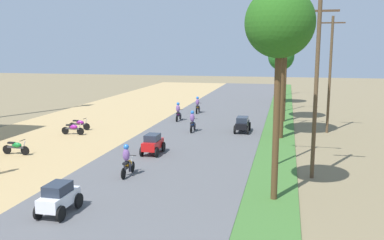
# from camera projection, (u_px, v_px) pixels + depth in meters

# --- Properties ---
(parked_motorbike_third) EXTENTS (1.80, 0.54, 0.94)m
(parked_motorbike_third) POSITION_uv_depth(u_px,v_px,m) (16.00, 147.00, 25.64)
(parked_motorbike_third) COLOR black
(parked_motorbike_third) RESTS_ON dirt_shoulder
(parked_motorbike_fourth) EXTENTS (1.80, 0.54, 0.94)m
(parked_motorbike_fourth) POSITION_uv_depth(u_px,v_px,m) (73.00, 128.00, 31.51)
(parked_motorbike_fourth) COLOR black
(parked_motorbike_fourth) RESTS_ON dirt_shoulder
(parked_motorbike_fifth) EXTENTS (1.80, 0.54, 0.94)m
(parked_motorbike_fifth) POSITION_uv_depth(u_px,v_px,m) (80.00, 124.00, 33.39)
(parked_motorbike_fifth) COLOR black
(parked_motorbike_fifth) RESTS_ON dirt_shoulder
(median_tree_nearest) EXTENTS (2.83, 2.83, 8.85)m
(median_tree_nearest) POSITION_uv_depth(u_px,v_px,m) (280.00, 25.00, 16.99)
(median_tree_nearest) COLOR #4C351E
(median_tree_nearest) RESTS_ON median_strip
(median_tree_second) EXTENTS (4.03, 4.03, 10.37)m
(median_tree_second) POSITION_uv_depth(u_px,v_px,m) (284.00, 24.00, 29.22)
(median_tree_second) COLOR #4C351E
(median_tree_second) RESTS_ON median_strip
(median_tree_third) EXTENTS (3.38, 3.38, 9.08)m
(median_tree_third) POSITION_uv_depth(u_px,v_px,m) (286.00, 36.00, 36.09)
(median_tree_third) COLOR #4C351E
(median_tree_third) RESTS_ON median_strip
(median_tree_fourth) EXTENTS (2.96, 2.96, 7.06)m
(median_tree_fourth) POSITION_uv_depth(u_px,v_px,m) (281.00, 57.00, 48.26)
(median_tree_fourth) COLOR #4C351E
(median_tree_fourth) RESTS_ON median_strip
(streetlamp_near) EXTENTS (3.16, 0.20, 8.35)m
(streetlamp_near) POSITION_uv_depth(u_px,v_px,m) (279.00, 79.00, 22.77)
(streetlamp_near) COLOR gray
(streetlamp_near) RESTS_ON median_strip
(streetlamp_mid) EXTENTS (3.16, 0.20, 7.52)m
(streetlamp_mid) POSITION_uv_depth(u_px,v_px,m) (282.00, 74.00, 33.36)
(streetlamp_mid) COLOR gray
(streetlamp_mid) RESTS_ON median_strip
(streetlamp_far) EXTENTS (3.16, 0.20, 8.00)m
(streetlamp_far) POSITION_uv_depth(u_px,v_px,m) (283.00, 66.00, 42.37)
(streetlamp_far) COLOR gray
(streetlamp_far) RESTS_ON median_strip
(streetlamp_farthest) EXTENTS (3.16, 0.20, 7.38)m
(streetlamp_farthest) POSITION_uv_depth(u_px,v_px,m) (285.00, 64.00, 57.12)
(streetlamp_farthest) COLOR gray
(streetlamp_farthest) RESTS_ON median_strip
(utility_pole_near) EXTENTS (1.80, 0.20, 8.80)m
(utility_pole_near) POSITION_uv_depth(u_px,v_px,m) (330.00, 73.00, 31.90)
(utility_pole_near) COLOR brown
(utility_pole_near) RESTS_ON ground
(utility_pole_far) EXTENTS (1.80, 0.20, 8.70)m
(utility_pole_far) POSITION_uv_depth(u_px,v_px,m) (316.00, 88.00, 20.58)
(utility_pole_far) COLOR brown
(utility_pole_far) RESTS_ON ground
(car_hatchback_white) EXTENTS (1.04, 2.00, 1.23)m
(car_hatchback_white) POSITION_uv_depth(u_px,v_px,m) (59.00, 197.00, 16.45)
(car_hatchback_white) COLOR silver
(car_hatchback_white) RESTS_ON road_strip
(car_hatchback_red) EXTENTS (1.04, 2.00, 1.23)m
(car_hatchback_red) POSITION_uv_depth(u_px,v_px,m) (153.00, 143.00, 25.72)
(car_hatchback_red) COLOR red
(car_hatchback_red) RESTS_ON road_strip
(car_sedan_black) EXTENTS (1.10, 2.26, 1.19)m
(car_sedan_black) POSITION_uv_depth(u_px,v_px,m) (242.00, 124.00, 32.38)
(car_sedan_black) COLOR black
(car_sedan_black) RESTS_ON road_strip
(motorbike_ahead_second) EXTENTS (0.54, 1.80, 1.66)m
(motorbike_ahead_second) POSITION_uv_depth(u_px,v_px,m) (127.00, 161.00, 21.31)
(motorbike_ahead_second) COLOR black
(motorbike_ahead_second) RESTS_ON road_strip
(motorbike_ahead_third) EXTENTS (0.54, 1.80, 1.66)m
(motorbike_ahead_third) POSITION_uv_depth(u_px,v_px,m) (193.00, 122.00, 32.53)
(motorbike_ahead_third) COLOR black
(motorbike_ahead_third) RESTS_ON road_strip
(motorbike_ahead_fourth) EXTENTS (0.54, 1.80, 1.66)m
(motorbike_ahead_fourth) POSITION_uv_depth(u_px,v_px,m) (178.00, 112.00, 37.40)
(motorbike_ahead_fourth) COLOR black
(motorbike_ahead_fourth) RESTS_ON road_strip
(motorbike_ahead_fifth) EXTENTS (0.54, 1.80, 1.66)m
(motorbike_ahead_fifth) POSITION_uv_depth(u_px,v_px,m) (198.00, 105.00, 41.80)
(motorbike_ahead_fifth) COLOR black
(motorbike_ahead_fifth) RESTS_ON road_strip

